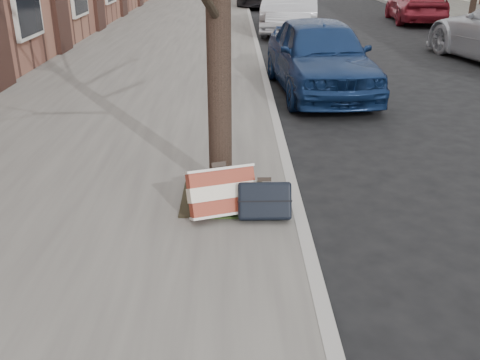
{
  "coord_description": "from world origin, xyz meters",
  "views": [
    {
      "loc": [
        -1.88,
        -3.78,
        2.49
      ],
      "look_at": [
        -1.83,
        0.8,
        0.51
      ],
      "focal_mm": 40.0,
      "sensor_mm": 36.0,
      "label": 1
    }
  ],
  "objects_px": {
    "suitcase_red": "(222,192)",
    "car_near_front": "(320,55)",
    "car_near_mid": "(290,7)",
    "suitcase_navy": "(264,200)"
  },
  "relations": [
    {
      "from": "suitcase_navy",
      "to": "car_near_mid",
      "type": "relative_size",
      "value": 0.11
    },
    {
      "from": "suitcase_navy",
      "to": "car_near_mid",
      "type": "distance_m",
      "value": 13.63
    },
    {
      "from": "car_near_mid",
      "to": "suitcase_red",
      "type": "bearing_deg",
      "value": -91.62
    },
    {
      "from": "car_near_front",
      "to": "suitcase_navy",
      "type": "bearing_deg",
      "value": -107.66
    },
    {
      "from": "suitcase_red",
      "to": "suitcase_navy",
      "type": "distance_m",
      "value": 0.41
    },
    {
      "from": "suitcase_red",
      "to": "suitcase_navy",
      "type": "height_order",
      "value": "suitcase_red"
    },
    {
      "from": "suitcase_red",
      "to": "car_near_mid",
      "type": "distance_m",
      "value": 13.6
    },
    {
      "from": "car_near_front",
      "to": "car_near_mid",
      "type": "height_order",
      "value": "car_near_mid"
    },
    {
      "from": "suitcase_red",
      "to": "car_near_front",
      "type": "distance_m",
      "value": 5.63
    },
    {
      "from": "car_near_mid",
      "to": "suitcase_navy",
      "type": "bearing_deg",
      "value": -89.89
    }
  ]
}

